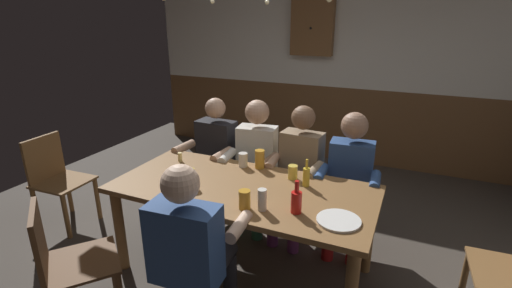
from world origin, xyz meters
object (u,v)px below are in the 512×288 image
Objects in this scene: person_3 at (349,176)px; table_candle at (180,157)px; person_0 at (212,154)px; bottle_0 at (306,176)px; pint_glass_3 at (243,160)px; pint_glass_4 at (191,177)px; chair_empty_near_left at (57,178)px; wall_dart_cabinet at (312,28)px; pint_glass_5 at (293,172)px; person_1 at (255,159)px; pint_glass_0 at (245,200)px; bottle_1 at (296,201)px; dining_table at (243,198)px; person_4 at (192,243)px; plate_0 at (339,220)px; pint_glass_1 at (262,200)px; chair_empty_far_end at (66,263)px; person_2 at (298,168)px; pint_glass_2 at (260,159)px.

table_candle is at bearing 13.71° from person_3.
person_0 is 5.60× the size of bottle_0.
pint_glass_4 is (-0.20, -0.50, 0.01)m from pint_glass_3.
chair_empty_near_left is 3.46m from wall_dart_cabinet.
pint_glass_5 is (1.02, 0.06, 0.02)m from table_candle.
pint_glass_0 is at bearing 103.18° from person_1.
bottle_0 is 0.41m from bottle_1.
dining_table is 1.64× the size of person_4.
plate_0 is at bearing 152.08° from person_0.
chair_empty_near_left is 7.34× the size of pint_glass_3.
bottle_0 is at bearing 71.15° from pint_glass_1.
chair_empty_far_end is at bearing 90.14° from person_0.
chair_empty_far_end is at bearing -128.68° from dining_table.
table_candle is 0.52m from pint_glass_4.
pint_glass_1 is at bearing 72.69° from chair_empty_far_end.
plate_0 is 0.53m from bottle_0.
person_2 is 1.04m from plate_0.
plate_0 is (0.77, 0.48, 0.08)m from person_4.
person_3 is 2.45m from wall_dart_cabinet.
person_2 is at bearing 97.71° from chair_empty_far_end.
person_4 is (-0.67, -1.36, -0.00)m from person_3.
person_4 is 0.53m from pint_glass_1.
pint_glass_0 is (0.16, 0.39, 0.14)m from person_4.
person_1 is 1.05m from pint_glass_0.
person_2 is 0.52m from pint_glass_3.
wall_dart_cabinet is at bearing -95.58° from person_1.
dining_table is 0.71m from person_2.
chair_empty_far_end reaches higher than pint_glass_3.
pint_glass_2 is at bearing 158.87° from bottle_0.
table_candle is 1.11m from pint_glass_1.
dining_table is 14.56× the size of pint_glass_4.
chair_empty_far_end is (-0.10, -1.64, -0.18)m from person_0.
person_3 is at bearing 46.23° from pint_glass_5.
person_4 is 1.71× the size of wall_dart_cabinet.
plate_0 is 1.09m from pint_glass_3.
pint_glass_2 is 1.32× the size of pint_glass_3.
pint_glass_0 is (-0.06, -0.97, 0.14)m from person_2.
plate_0 is 0.68m from pint_glass_5.
plate_0 is (0.97, -0.89, 0.06)m from person_1.
chair_empty_near_left is 2.29m from pint_glass_5.
bottle_0 is at bearing 135.60° from person_1.
pint_glass_0 is at bearing 58.22° from person_3.
bottle_1 is at bearing -22.62° from dining_table.
person_0 is 10.03× the size of pint_glass_3.
chair_empty_far_end reaches higher than plate_0.
dining_table is 12.39× the size of pint_glass_2.
bottle_0 is (1.09, -0.47, 0.16)m from person_0.
wall_dart_cabinet is at bearing 104.90° from bottle_1.
person_3 reaches higher than person_4.
person_4 is at bearing 119.55° from person_0.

